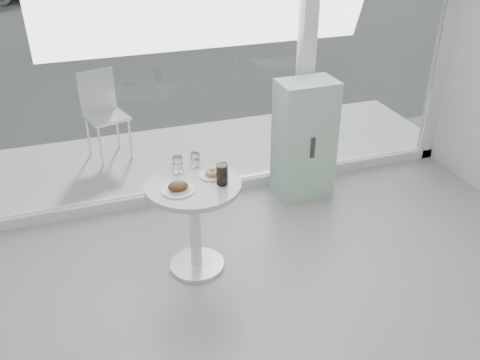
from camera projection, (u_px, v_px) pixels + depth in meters
name	position (u px, v px, depth m)	size (l,w,h in m)	color
storefront	(221.00, 17.00, 4.56)	(5.00, 0.14, 3.00)	silver
main_table	(194.00, 208.00, 4.05)	(0.72, 0.72, 0.77)	white
patio_deck	(196.00, 155.00, 6.02)	(5.60, 1.60, 0.05)	silver
mint_cabinet	(304.00, 140.00, 5.07)	(0.54, 0.38, 1.16)	#97C1A9
patio_chair	(103.00, 109.00, 5.74)	(0.50, 0.50, 0.93)	white
plate_fritter	(179.00, 187.00, 3.84)	(0.25, 0.25, 0.07)	white
plate_donut	(212.00, 174.00, 4.04)	(0.20, 0.20, 0.05)	white
water_tumbler_a	(178.00, 165.00, 4.08)	(0.08, 0.08, 0.13)	white
water_tumbler_b	(195.00, 160.00, 4.16)	(0.07, 0.07, 0.11)	white
cola_glass	(222.00, 175.00, 3.90)	(0.09, 0.09, 0.16)	white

